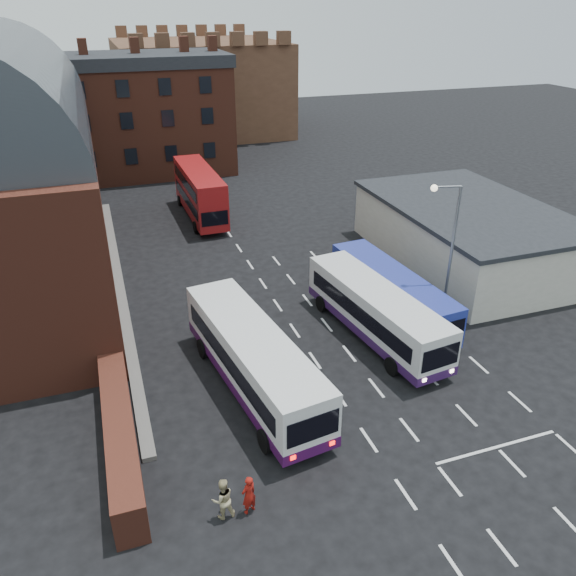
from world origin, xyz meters
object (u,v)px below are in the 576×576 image
object	(u,v)px
pedestrian_red	(249,495)
pedestrian_beige	(223,499)
bus_red_double	(200,193)
bus_white_inbound	(376,309)
bus_white_outbound	(253,356)
street_lamp	(448,243)
bus_blue	(391,291)

from	to	relation	value
pedestrian_red	pedestrian_beige	size ratio (longest dim) A/B	0.98
bus_red_double	pedestrian_red	world-z (taller)	bus_red_double
bus_red_double	pedestrian_red	bearing A→B (deg)	80.85
bus_white_inbound	bus_red_double	size ratio (longest dim) A/B	1.04
bus_white_outbound	bus_red_double	distance (m)	25.05
pedestrian_beige	street_lamp	bearing A→B (deg)	-149.96
bus_red_double	pedestrian_red	xyz separation A→B (m)	(-4.59, -32.09, -1.41)
bus_red_double	pedestrian_beige	bearing A→B (deg)	79.16
street_lamp	pedestrian_red	bearing A→B (deg)	-145.74
bus_red_double	pedestrian_red	distance (m)	32.45
bus_white_inbound	pedestrian_red	xyz separation A→B (m)	(-10.01, -9.56, -0.90)
bus_white_outbound	bus_red_double	size ratio (longest dim) A/B	1.12
bus_red_double	bus_blue	bearing A→B (deg)	108.55
bus_white_outbound	bus_blue	distance (m)	10.59
bus_blue	street_lamp	size ratio (longest dim) A/B	1.26
bus_white_inbound	bus_blue	bearing A→B (deg)	-144.54
bus_blue	bus_white_outbound	bearing A→B (deg)	18.52
bus_white_inbound	bus_red_double	xyz separation A→B (m)	(-5.42, 22.53, 0.51)
bus_white_inbound	bus_blue	world-z (taller)	bus_white_inbound
bus_white_outbound	bus_white_inbound	size ratio (longest dim) A/B	1.08
bus_blue	pedestrian_beige	bearing A→B (deg)	36.18
bus_white_outbound	bus_white_inbound	xyz separation A→B (m)	(7.76, 2.41, -0.13)
street_lamp	pedestrian_beige	world-z (taller)	street_lamp
bus_blue	pedestrian_beige	size ratio (longest dim) A/B	6.08
bus_red_double	bus_white_inbound	bearing A→B (deg)	102.50
bus_blue	pedestrian_beige	xyz separation A→B (m)	(-12.91, -11.26, -0.81)
pedestrian_red	pedestrian_beige	distance (m)	0.96
bus_white_outbound	bus_white_inbound	bearing A→B (deg)	9.33
bus_white_outbound	pedestrian_red	xyz separation A→B (m)	(-2.24, -7.16, -1.03)
bus_white_outbound	pedestrian_red	bearing A→B (deg)	-115.32
pedestrian_red	bus_blue	bearing A→B (deg)	-160.16
pedestrian_beige	bus_blue	bearing A→B (deg)	-141.15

